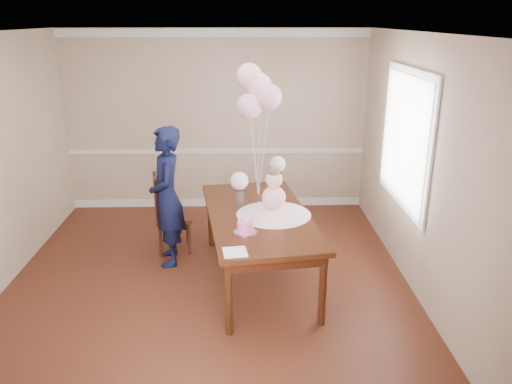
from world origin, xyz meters
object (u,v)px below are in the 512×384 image
at_px(woman, 167,197).
at_px(dining_table_top, 258,216).
at_px(birthday_cake, 245,227).
at_px(dining_chair_seat, 173,217).

bearing_deg(woman, dining_table_top, 56.39).
xyz_separation_m(dining_table_top, woman, (-1.06, 0.46, 0.06)).
xyz_separation_m(birthday_cake, dining_chair_seat, (-0.91, 1.31, -0.42)).
xyz_separation_m(dining_table_top, birthday_cake, (-0.14, -0.51, 0.09)).
height_order(birthday_cake, dining_chair_seat, birthday_cake).
relative_size(dining_table_top, woman, 1.28).
xyz_separation_m(birthday_cake, woman, (-0.92, 0.97, -0.03)).
bearing_deg(dining_chair_seat, woman, -101.79).
distance_m(dining_chair_seat, woman, 0.52).
distance_m(dining_table_top, birthday_cake, 0.54).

